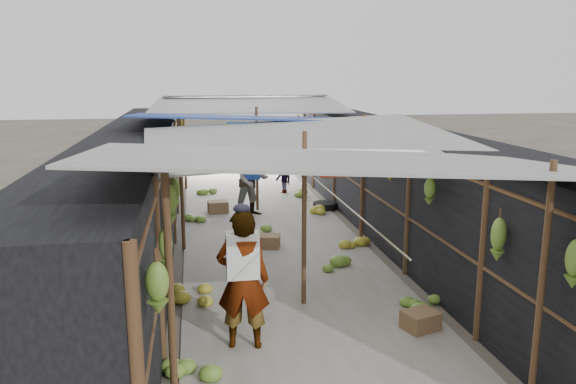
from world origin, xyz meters
TOP-DOWN VIEW (x-y plane):
  - aisle_slab at (0.00, 6.50)m, footprint 3.60×16.00m
  - stall_left at (-2.70, 6.50)m, footprint 1.40×15.00m
  - stall_right at (2.70, 6.50)m, footprint 1.40×15.00m
  - crate_near at (-0.15, 5.82)m, footprint 0.52×0.46m
  - crate_mid at (1.38, 1.88)m, footprint 0.54×0.48m
  - crate_back at (-1.00, 8.85)m, footprint 0.52×0.44m
  - black_basin at (1.70, 8.81)m, footprint 0.60×0.60m
  - vendor_elderly at (-1.00, 1.81)m, footprint 0.72×0.53m
  - shopper_blue at (-0.20, 8.46)m, footprint 1.00×0.87m
  - vendor_seated at (0.96, 10.87)m, footprint 0.61×0.73m
  - market_canopy at (0.03, 6.87)m, footprint 5.62×15.20m
  - hanging_bananas at (0.03, 6.67)m, footprint 3.95×13.87m
  - floor_bananas at (-0.12, 5.77)m, footprint 4.02×10.49m

SIDE VIEW (x-z plane):
  - aisle_slab at x=0.00m, z-range 0.00..0.02m
  - black_basin at x=1.70m, z-range 0.00..0.18m
  - crate_near at x=-0.15m, z-range 0.00..0.27m
  - crate_mid at x=1.38m, z-range 0.00..0.27m
  - floor_bananas at x=-0.12m, z-range -0.01..0.29m
  - crate_back at x=-1.00m, z-range 0.00..0.31m
  - vendor_seated at x=0.96m, z-range 0.00..0.99m
  - shopper_blue at x=-0.20m, z-range 0.00..1.75m
  - vendor_elderly at x=-1.00m, z-range 0.00..1.80m
  - stall_left at x=-2.70m, z-range 0.00..2.30m
  - stall_right at x=2.70m, z-range 0.00..2.30m
  - hanging_bananas at x=0.03m, z-range 1.24..2.06m
  - market_canopy at x=0.03m, z-range 1.03..3.80m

